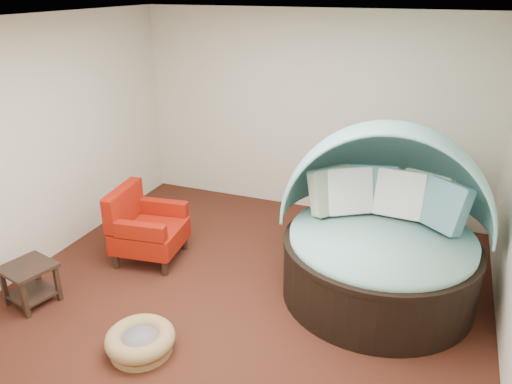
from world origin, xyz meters
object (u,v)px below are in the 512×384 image
(red_armchair, at_px, (145,227))
(pet_basket, at_px, (140,341))
(side_table, at_px, (30,279))
(canopy_daybed, at_px, (384,218))

(red_armchair, bearing_deg, pet_basket, -66.47)
(side_table, bearing_deg, red_armchair, 63.74)
(canopy_daybed, height_order, pet_basket, canopy_daybed)
(pet_basket, xyz_separation_m, side_table, (-1.47, 0.23, 0.17))
(canopy_daybed, bearing_deg, side_table, -160.10)
(pet_basket, height_order, side_table, side_table)
(canopy_daybed, distance_m, red_armchair, 2.76)
(canopy_daybed, height_order, red_armchair, canopy_daybed)
(red_armchair, distance_m, side_table, 1.37)
(canopy_daybed, distance_m, side_table, 3.70)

